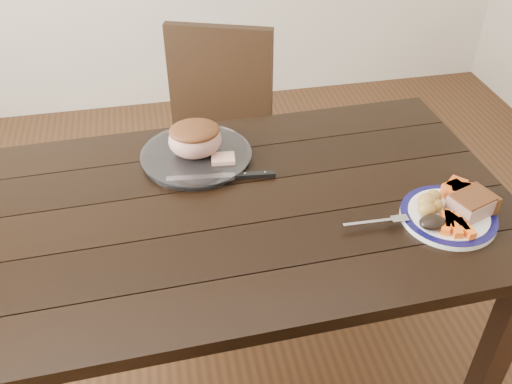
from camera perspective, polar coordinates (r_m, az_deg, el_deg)
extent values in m
plane|color=#472B16|center=(2.14, -2.31, -17.09)|extent=(4.00, 4.00, 0.00)
cube|color=black|center=(1.60, -2.96, -1.90)|extent=(1.63, 0.95, 0.04)
cube|color=black|center=(2.17, -23.71, -6.05)|extent=(0.07, 0.07, 0.71)
cube|color=black|center=(1.87, 22.84, -14.49)|extent=(0.07, 0.07, 0.71)
cube|color=black|center=(2.30, 13.40, -0.62)|extent=(0.07, 0.07, 0.71)
cube|color=black|center=(2.28, -4.34, 3.10)|extent=(0.54, 0.54, 0.04)
cube|color=black|center=(2.32, -3.60, 10.98)|extent=(0.41, 0.18, 0.46)
cube|color=black|center=(2.54, 0.72, 0.72)|extent=(0.04, 0.04, 0.43)
cube|color=black|center=(2.26, -0.53, -4.75)|extent=(0.04, 0.04, 0.43)
cube|color=black|center=(2.60, -7.16, 1.42)|extent=(0.04, 0.04, 0.43)
cube|color=black|center=(2.33, -9.31, -3.81)|extent=(0.04, 0.04, 0.43)
cylinder|color=white|center=(1.62, 18.65, -2.35)|extent=(0.25, 0.25, 0.02)
torus|color=#0F0D44|center=(1.61, 18.71, -2.12)|extent=(0.25, 0.25, 0.02)
cylinder|color=white|center=(1.77, -5.98, 3.55)|extent=(0.33, 0.33, 0.02)
cube|color=tan|center=(1.62, 20.74, -1.19)|extent=(0.13, 0.11, 0.05)
ellipsoid|color=gold|center=(1.57, 16.69, -1.68)|extent=(0.05, 0.04, 0.04)
ellipsoid|color=gold|center=(1.62, 17.34, -0.46)|extent=(0.04, 0.04, 0.04)
ellipsoid|color=gold|center=(1.59, 16.74, -0.91)|extent=(0.05, 0.05, 0.04)
ellipsoid|color=gold|center=(1.60, 17.53, -1.27)|extent=(0.04, 0.04, 0.03)
cube|color=orange|center=(1.56, 20.18, -3.44)|extent=(0.03, 0.07, 0.02)
cube|color=orange|center=(1.57, 19.11, -2.64)|extent=(0.05, 0.07, 0.02)
cube|color=orange|center=(1.55, 19.27, -3.35)|extent=(0.03, 0.07, 0.02)
cube|color=orange|center=(1.57, 19.72, -3.03)|extent=(0.02, 0.07, 0.02)
cube|color=orange|center=(1.55, 18.43, -3.12)|extent=(0.05, 0.07, 0.02)
cube|color=orange|center=(1.57, 18.71, -2.78)|extent=(0.05, 0.07, 0.02)
cube|color=#FA5D1B|center=(1.67, 20.22, -0.05)|extent=(0.07, 0.06, 0.04)
cube|color=#FA5D1B|center=(1.66, 19.76, -0.03)|extent=(0.07, 0.06, 0.04)
cube|color=#FA5D1B|center=(1.66, 19.16, 0.13)|extent=(0.07, 0.06, 0.04)
cube|color=#FA5D1B|center=(1.68, 19.35, 0.43)|extent=(0.07, 0.07, 0.04)
ellipsoid|color=black|center=(1.54, 17.24, -2.91)|extent=(0.07, 0.05, 0.03)
cube|color=silver|center=(1.52, 11.22, -3.04)|extent=(0.14, 0.01, 0.00)
cube|color=silver|center=(1.55, 14.17, -2.61)|extent=(0.05, 0.03, 0.00)
ellipsoid|color=tan|center=(1.73, -6.11, 5.21)|extent=(0.16, 0.14, 0.11)
cube|color=tan|center=(1.72, -3.32, 3.29)|extent=(0.08, 0.06, 0.02)
cube|color=silver|center=(1.68, -5.53, 1.23)|extent=(0.20, 0.04, 0.00)
cube|color=black|center=(1.68, -0.09, 1.72)|extent=(0.12, 0.03, 0.01)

